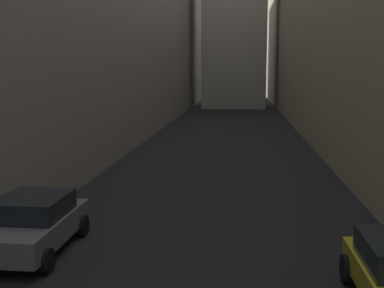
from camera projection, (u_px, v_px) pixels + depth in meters
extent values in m
plane|color=black|center=(228.00, 130.00, 40.71)|extent=(264.00, 264.00, 0.00)
cube|color=slate|center=(80.00, 10.00, 42.48)|extent=(14.27, 108.00, 19.78)
cube|color=gray|center=(378.00, 2.00, 40.05)|extent=(12.62, 108.00, 20.47)
cube|color=#4C4C51|center=(33.00, 229.00, 13.33)|extent=(1.80, 4.05, 0.64)
cube|color=black|center=(34.00, 206.00, 13.36)|extent=(1.66, 2.06, 0.54)
cylinder|color=black|center=(23.00, 224.00, 14.83)|extent=(0.22, 0.62, 0.62)
cylinder|color=black|center=(83.00, 226.00, 14.65)|extent=(0.22, 0.62, 0.62)
cylinder|color=black|center=(46.00, 261.00, 11.94)|extent=(0.22, 0.62, 0.62)
cylinder|color=black|center=(347.00, 269.00, 11.41)|extent=(0.22, 0.66, 0.66)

